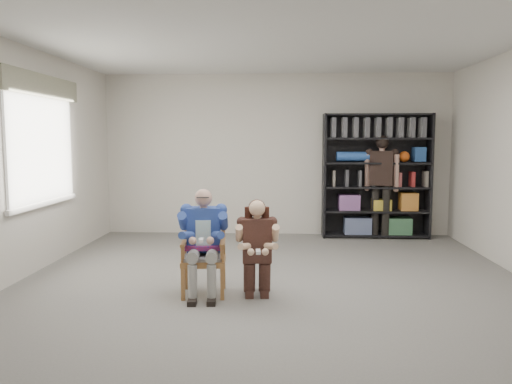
# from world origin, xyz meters

# --- Properties ---
(room_shell) EXTENTS (6.00, 7.00, 2.80)m
(room_shell) POSITION_xyz_m (0.00, 0.00, 1.40)
(room_shell) COLOR silver
(room_shell) RESTS_ON ground
(floor) EXTENTS (6.00, 7.00, 0.01)m
(floor) POSITION_xyz_m (0.00, 0.00, 0.00)
(floor) COLOR slate
(floor) RESTS_ON ground
(window_left) EXTENTS (0.16, 2.00, 1.75)m
(window_left) POSITION_xyz_m (-2.95, 1.00, 1.63)
(window_left) COLOR silver
(window_left) RESTS_ON room_shell
(armchair) EXTENTS (0.55, 0.54, 0.89)m
(armchair) POSITION_xyz_m (-0.73, -0.04, 0.44)
(armchair) COLOR olive
(armchair) RESTS_ON floor
(seated_man) EXTENTS (0.55, 0.73, 1.15)m
(seated_man) POSITION_xyz_m (-0.73, -0.04, 0.58)
(seated_man) COLOR #274B9B
(seated_man) RESTS_ON floor
(kneeling_woman) EXTENTS (0.50, 0.74, 1.06)m
(kneeling_woman) POSITION_xyz_m (-0.15, -0.16, 0.53)
(kneeling_woman) COLOR #351F18
(kneeling_woman) RESTS_ON floor
(bookshelf) EXTENTS (1.80, 0.38, 2.10)m
(bookshelf) POSITION_xyz_m (1.70, 3.28, 1.05)
(bookshelf) COLOR black
(bookshelf) RESTS_ON floor
(standing_man) EXTENTS (0.60, 0.44, 1.74)m
(standing_man) POSITION_xyz_m (1.77, 3.20, 0.87)
(standing_man) COLOR black
(standing_man) RESTS_ON floor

